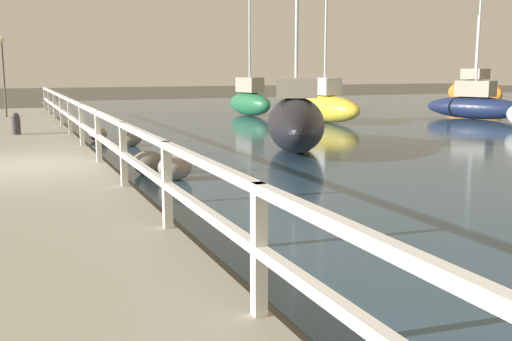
{
  "coord_description": "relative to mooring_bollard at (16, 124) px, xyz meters",
  "views": [
    {
      "loc": [
        -0.12,
        -11.99,
        2.15
      ],
      "look_at": [
        4.06,
        -1.99,
        0.3
      ],
      "focal_mm": 42.0,
      "sensor_mm": 36.0,
      "label": 1
    }
  ],
  "objects": [
    {
      "name": "boulder_upstream",
      "position": [
        2.52,
        -5.36,
        -0.45
      ],
      "size": [
        0.49,
        0.44,
        0.37
      ],
      "color": "slate",
      "rests_on": "ground"
    },
    {
      "name": "ground_plane",
      "position": [
        -0.13,
        -5.97,
        -0.64
      ],
      "size": [
        120.0,
        120.0,
        0.0
      ],
      "primitive_type": "plane",
      "color": "#4C473D"
    },
    {
      "name": "mooring_bollard",
      "position": [
        0.0,
        0.0,
        0.0
      ],
      "size": [
        0.23,
        0.23,
        0.61
      ],
      "color": "#333338",
      "rests_on": "dock_walkway"
    },
    {
      "name": "railing",
      "position": [
        1.4,
        -5.97,
        0.38
      ],
      "size": [
        0.1,
        32.5,
        1.01
      ],
      "color": "white",
      "rests_on": "dock_walkway"
    },
    {
      "name": "boulder_downstream",
      "position": [
        2.28,
        0.43,
        -0.43
      ],
      "size": [
        0.54,
        0.49,
        0.41
      ],
      "color": "gray",
      "rests_on": "ground"
    },
    {
      "name": "boulder_far_strip",
      "position": [
        2.38,
        -5.9,
        -0.39
      ],
      "size": [
        0.65,
        0.59,
        0.49
      ],
      "color": "#666056",
      "rests_on": "ground"
    },
    {
      "name": "sailboat_black",
      "position": [
        6.88,
        -3.66,
        0.15
      ],
      "size": [
        3.72,
        5.71,
        7.52
      ],
      "rotation": [
        0.0,
        0.0,
        -0.44
      ],
      "color": "black",
      "rests_on": "water_surface"
    },
    {
      "name": "sailboat_orange",
      "position": [
        24.45,
        8.89,
        0.25
      ],
      "size": [
        1.25,
        4.4,
        5.09
      ],
      "rotation": [
        0.0,
        0.0,
        -0.04
      ],
      "color": "orange",
      "rests_on": "water_surface"
    },
    {
      "name": "dock_lamp",
      "position": [
        -0.22,
        6.69,
        1.82
      ],
      "size": [
        0.24,
        0.24,
        3.01
      ],
      "color": "#514C47",
      "rests_on": "dock_walkway"
    },
    {
      "name": "sailboat_green",
      "position": [
        10.2,
        7.77,
        0.1
      ],
      "size": [
        1.48,
        3.33,
        7.84
      ],
      "rotation": [
        0.0,
        0.0,
        0.16
      ],
      "color": "#236B42",
      "rests_on": "water_surface"
    },
    {
      "name": "boulder_mid_strip",
      "position": [
        2.73,
        -6.72,
        -0.39
      ],
      "size": [
        0.67,
        0.6,
        0.5
      ],
      "color": "gray",
      "rests_on": "ground"
    },
    {
      "name": "dock_walkway",
      "position": [
        -0.13,
        -5.97,
        -0.47
      ],
      "size": [
        3.26,
        36.0,
        0.33
      ],
      "color": "gray",
      "rests_on": "ground"
    },
    {
      "name": "boulder_near_dock",
      "position": [
        2.94,
        -1.23,
        -0.42
      ],
      "size": [
        0.59,
        0.53,
        0.44
      ],
      "color": "slate",
      "rests_on": "ground"
    },
    {
      "name": "sailboat_yellow",
      "position": [
        11.71,
        3.43,
        0.05
      ],
      "size": [
        1.82,
        4.29,
        6.88
      ],
      "rotation": [
        0.0,
        0.0,
        0.16
      ],
      "color": "gold",
      "rests_on": "water_surface"
    },
    {
      "name": "sailboat_navy",
      "position": [
        18.42,
        2.26,
        -0.02
      ],
      "size": [
        2.73,
        4.55,
        5.12
      ],
      "rotation": [
        0.0,
        0.0,
        0.38
      ],
      "color": "#192347",
      "rests_on": "water_surface"
    }
  ]
}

